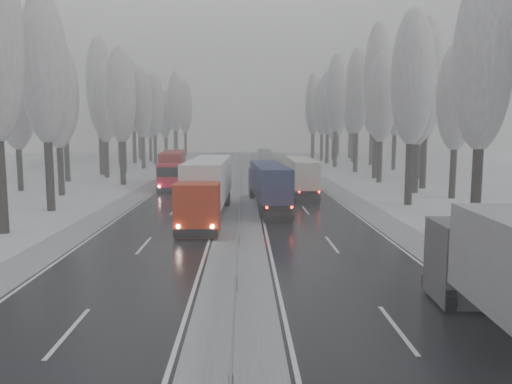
{
  "coord_description": "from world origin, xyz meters",
  "views": [
    {
      "loc": [
        0.32,
        -15.3,
        6.39
      ],
      "look_at": [
        1.15,
        18.48,
        2.2
      ],
      "focal_mm": 35.0,
      "sensor_mm": 36.0,
      "label": 1
    }
  ],
  "objects_px": {
    "truck_red_white": "(208,184)",
    "box_truck_distant": "(264,155)",
    "truck_red_red": "(173,166)",
    "truck_blue_box": "(268,182)",
    "truck_cream_box": "(300,173)"
  },
  "relations": [
    {
      "from": "truck_cream_box",
      "to": "truck_red_white",
      "type": "xyz_separation_m",
      "value": [
        -8.24,
        -13.29,
        0.37
      ]
    },
    {
      "from": "truck_cream_box",
      "to": "truck_red_white",
      "type": "distance_m",
      "value": 15.64
    },
    {
      "from": "truck_cream_box",
      "to": "box_truck_distant",
      "type": "relative_size",
      "value": 1.98
    },
    {
      "from": "box_truck_distant",
      "to": "truck_red_white",
      "type": "height_order",
      "value": "truck_red_white"
    },
    {
      "from": "truck_cream_box",
      "to": "truck_red_red",
      "type": "relative_size",
      "value": 0.92
    },
    {
      "from": "truck_red_white",
      "to": "box_truck_distant",
      "type": "bearing_deg",
      "value": 85.5
    },
    {
      "from": "truck_red_white",
      "to": "truck_red_red",
      "type": "bearing_deg",
      "value": 106.03
    },
    {
      "from": "truck_cream_box",
      "to": "truck_red_red",
      "type": "xyz_separation_m",
      "value": [
        -13.83,
        8.06,
        0.17
      ]
    },
    {
      "from": "truck_blue_box",
      "to": "truck_red_red",
      "type": "height_order",
      "value": "truck_red_red"
    },
    {
      "from": "truck_blue_box",
      "to": "box_truck_distant",
      "type": "distance_m",
      "value": 62.72
    },
    {
      "from": "truck_blue_box",
      "to": "truck_red_red",
      "type": "distance_m",
      "value": 19.61
    },
    {
      "from": "truck_blue_box",
      "to": "truck_red_red",
      "type": "relative_size",
      "value": 0.94
    },
    {
      "from": "truck_cream_box",
      "to": "box_truck_distant",
      "type": "bearing_deg",
      "value": 91.85
    },
    {
      "from": "truck_blue_box",
      "to": "box_truck_distant",
      "type": "bearing_deg",
      "value": 84.86
    },
    {
      "from": "truck_red_white",
      "to": "truck_red_red",
      "type": "relative_size",
      "value": 1.08
    }
  ]
}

